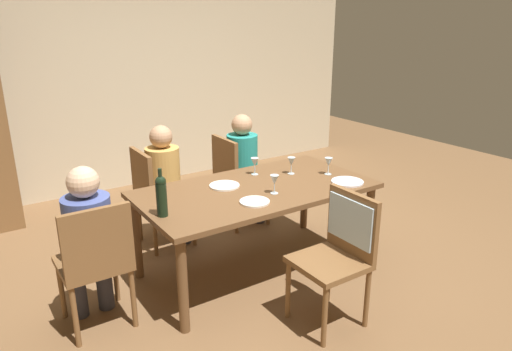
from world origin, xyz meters
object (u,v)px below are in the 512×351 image
Objects in this scene: wine_glass_centre at (329,163)px; dinner_plate_guest_left at (255,202)px; chair_near at (343,240)px; dining_table at (256,196)px; wine_bottle_tall_green at (161,195)px; chair_far_right at (235,175)px; wine_glass_far at (274,180)px; person_man_guest at (89,235)px; chair_far_left at (155,191)px; person_woman_host at (244,161)px; person_man_bearded at (166,176)px; dinner_plate_guest_right at (347,182)px; wine_glass_near_right at (255,163)px; dinner_plate_host at (224,186)px; chair_left_end at (96,258)px; wine_glass_near_left at (291,162)px.

dinner_plate_guest_left is (-0.89, -0.19, -0.10)m from wine_glass_centre.
dining_table is at bearing 8.03° from chair_near.
wine_bottle_tall_green reaches higher than chair_near.
chair_far_right is 1.15m from wine_glass_far.
chair_far_left is at bearing 46.53° from person_man_guest.
wine_bottle_tall_green is (-0.34, -0.99, 0.35)m from chair_far_left.
chair_far_right is 6.17× the size of wine_glass_centre.
person_woman_host reaches higher than person_man_bearded.
wine_glass_centre is 0.92m from dinner_plate_guest_left.
chair_far_right is at bearing 106.53° from dinner_plate_guest_right.
person_man_guest reaches higher than wine_glass_far.
chair_near is at bearing -62.88° from dinner_plate_guest_left.
person_woman_host is 0.69m from wine_glass_near_right.
person_man_guest reaches higher than wine_bottle_tall_green.
person_man_bearded is at bearing 16.47° from chair_near.
chair_far_right is 3.49× the size of dinner_plate_guest_right.
dinner_plate_guest_left is at bearing -12.73° from wine_bottle_tall_green.
wine_glass_centre reaches higher than dinner_plate_host.
chair_left_end is 2.04m from wine_glass_centre.
person_woman_host reaches higher than chair_far_left.
wine_glass_far is at bearing -9.13° from person_man_guest.
chair_near is at bearing -38.09° from wine_bottle_tall_green.
dining_table is 1.32m from chair_left_end.
chair_near is 3.49× the size of dinner_plate_guest_right.
wine_glass_near_left reaches higher than dinner_plate_guest_left.
person_woman_host is (1.76, 0.96, 0.12)m from chair_left_end.
chair_far_right is 2.71× the size of wine_bottle_tall_green.
dining_table is 2.03× the size of chair_near.
chair_far_left is 1.26m from chair_left_end.
wine_glass_near_right is 0.49m from wine_glass_far.
chair_left_end is (-1.65, -0.96, 0.00)m from chair_far_right.
wine_bottle_tall_green is at bearing -49.88° from chair_far_right.
dining_table is at bearing 174.18° from wine_glass_centre.
wine_bottle_tall_green is 1.56m from dinner_plate_guest_right.
dinner_plate_guest_right is at bearing 42.12° from person_man_bearded.
wine_glass_near_left is at bearing 10.26° from wine_bottle_tall_green.
person_woman_host is at bearing 105.05° from wine_glass_centre.
person_man_bearded is 3.32× the size of wine_bottle_tall_green.
wine_glass_near_right is at bearing 146.74° from wine_glass_centre.
dinner_plate_guest_left is (0.32, -1.14, 0.21)m from chair_far_left.
chair_near reaches higher than wine_glass_far.
wine_glass_near_right is at bearing -24.59° from person_woman_host.
wine_glass_near_right reaches higher than dinner_plate_guest_left.
chair_near is at bearing -92.37° from wine_glass_near_right.
chair_near reaches higher than wine_glass_near_left.
wine_bottle_tall_green is (-0.97, 0.76, 0.29)m from chair_near.
chair_left_end is at bearing -179.56° from wine_glass_centre.
dinner_plate_host is at bearing 6.82° from person_man_guest.
chair_far_right is 0.82× the size of person_man_bearded.
wine_glass_near_left is 1.00× the size of wine_glass_far.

